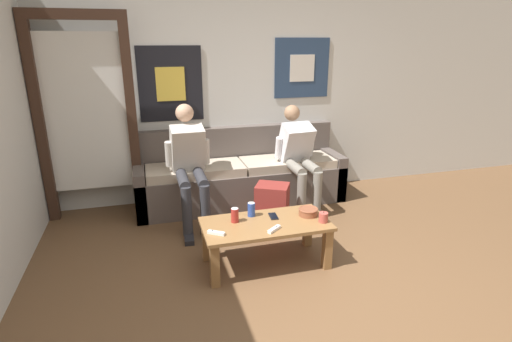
{
  "coord_description": "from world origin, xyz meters",
  "views": [
    {
      "loc": [
        -1.19,
        -2.07,
        1.86
      ],
      "look_at": [
        -0.2,
        1.39,
        0.68
      ],
      "focal_mm": 28.0,
      "sensor_mm": 36.0,
      "label": 1
    }
  ],
  "objects_px": {
    "drink_can_red": "(235,215)",
    "game_controller_near_left": "(216,233)",
    "person_seated_adult": "(189,161)",
    "backpack": "(272,208)",
    "pillar_candle": "(323,217)",
    "couch": "(241,178)",
    "coffee_table": "(266,230)",
    "person_seated_teen": "(299,154)",
    "game_controller_near_right": "(274,229)",
    "ceramic_bowl": "(308,211)",
    "drink_can_blue": "(251,209)",
    "cell_phone": "(273,216)"
  },
  "relations": [
    {
      "from": "coffee_table",
      "to": "ceramic_bowl",
      "type": "height_order",
      "value": "ceramic_bowl"
    },
    {
      "from": "couch",
      "to": "coffee_table",
      "type": "height_order",
      "value": "couch"
    },
    {
      "from": "drink_can_red",
      "to": "couch",
      "type": "bearing_deg",
      "value": 74.03
    },
    {
      "from": "backpack",
      "to": "ceramic_bowl",
      "type": "height_order",
      "value": "backpack"
    },
    {
      "from": "coffee_table",
      "to": "person_seated_adult",
      "type": "xyz_separation_m",
      "value": [
        -0.5,
        1.06,
        0.35
      ]
    },
    {
      "from": "game_controller_near_left",
      "to": "cell_phone",
      "type": "xyz_separation_m",
      "value": [
        0.54,
        0.19,
        -0.01
      ]
    },
    {
      "from": "drink_can_red",
      "to": "game_controller_near_left",
      "type": "xyz_separation_m",
      "value": [
        -0.2,
        -0.18,
        -0.05
      ]
    },
    {
      "from": "game_controller_near_right",
      "to": "drink_can_red",
      "type": "bearing_deg",
      "value": 137.56
    },
    {
      "from": "game_controller_near_left",
      "to": "couch",
      "type": "bearing_deg",
      "value": 69.15
    },
    {
      "from": "backpack",
      "to": "ceramic_bowl",
      "type": "xyz_separation_m",
      "value": [
        0.13,
        -0.62,
        0.21
      ]
    },
    {
      "from": "couch",
      "to": "person_seated_adult",
      "type": "distance_m",
      "value": 0.81
    },
    {
      "from": "backpack",
      "to": "pillar_candle",
      "type": "bearing_deg",
      "value": -75.45
    },
    {
      "from": "drink_can_red",
      "to": "person_seated_adult",
      "type": "bearing_deg",
      "value": 104.54
    },
    {
      "from": "drink_can_blue",
      "to": "game_controller_near_left",
      "type": "height_order",
      "value": "drink_can_blue"
    },
    {
      "from": "couch",
      "to": "game_controller_near_left",
      "type": "bearing_deg",
      "value": -110.85
    },
    {
      "from": "pillar_candle",
      "to": "ceramic_bowl",
      "type": "bearing_deg",
      "value": 113.08
    },
    {
      "from": "couch",
      "to": "drink_can_red",
      "type": "height_order",
      "value": "couch"
    },
    {
      "from": "ceramic_bowl",
      "to": "cell_phone",
      "type": "xyz_separation_m",
      "value": [
        -0.31,
        0.05,
        -0.03
      ]
    },
    {
      "from": "cell_phone",
      "to": "person_seated_adult",
      "type": "bearing_deg",
      "value": 121.76
    },
    {
      "from": "person_seated_teen",
      "to": "game_controller_near_left",
      "type": "xyz_separation_m",
      "value": [
        -1.17,
        -1.19,
        -0.24
      ]
    },
    {
      "from": "person_seated_adult",
      "to": "cell_phone",
      "type": "relative_size",
      "value": 8.71
    },
    {
      "from": "person_seated_adult",
      "to": "drink_can_red",
      "type": "xyz_separation_m",
      "value": [
        0.25,
        -0.98,
        -0.22
      ]
    },
    {
      "from": "couch",
      "to": "game_controller_near_right",
      "type": "distance_m",
      "value": 1.59
    },
    {
      "from": "pillar_candle",
      "to": "game_controller_near_right",
      "type": "bearing_deg",
      "value": -174.88
    },
    {
      "from": "ceramic_bowl",
      "to": "drink_can_red",
      "type": "bearing_deg",
      "value": 176.09
    },
    {
      "from": "ceramic_bowl",
      "to": "person_seated_adult",
      "type": "bearing_deg",
      "value": 131.59
    },
    {
      "from": "backpack",
      "to": "drink_can_blue",
      "type": "xyz_separation_m",
      "value": [
        -0.35,
        -0.49,
        0.23
      ]
    },
    {
      "from": "drink_can_blue",
      "to": "coffee_table",
      "type": "bearing_deg",
      "value": -63.17
    },
    {
      "from": "person_seated_adult",
      "to": "game_controller_near_right",
      "type": "height_order",
      "value": "person_seated_adult"
    },
    {
      "from": "person_seated_teen",
      "to": "game_controller_near_right",
      "type": "bearing_deg",
      "value": -119.3
    },
    {
      "from": "backpack",
      "to": "person_seated_adult",
      "type": "bearing_deg",
      "value": 152.39
    },
    {
      "from": "pillar_candle",
      "to": "game_controller_near_right",
      "type": "xyz_separation_m",
      "value": [
        -0.45,
        -0.04,
        -0.03
      ]
    },
    {
      "from": "pillar_candle",
      "to": "drink_can_red",
      "type": "xyz_separation_m",
      "value": [
        -0.72,
        0.21,
        0.02
      ]
    },
    {
      "from": "game_controller_near_left",
      "to": "cell_phone",
      "type": "relative_size",
      "value": 0.97
    },
    {
      "from": "backpack",
      "to": "drink_can_red",
      "type": "relative_size",
      "value": 3.78
    },
    {
      "from": "coffee_table",
      "to": "game_controller_near_left",
      "type": "bearing_deg",
      "value": -167.58
    },
    {
      "from": "game_controller_near_left",
      "to": "backpack",
      "type": "bearing_deg",
      "value": 46.49
    },
    {
      "from": "cell_phone",
      "to": "person_seated_teen",
      "type": "bearing_deg",
      "value": 57.91
    },
    {
      "from": "person_seated_teen",
      "to": "backpack",
      "type": "distance_m",
      "value": 0.76
    },
    {
      "from": "drink_can_red",
      "to": "game_controller_near_right",
      "type": "height_order",
      "value": "drink_can_red"
    },
    {
      "from": "ceramic_bowl",
      "to": "pillar_candle",
      "type": "relative_size",
      "value": 1.83
    },
    {
      "from": "pillar_candle",
      "to": "cell_phone",
      "type": "distance_m",
      "value": 0.43
    },
    {
      "from": "person_seated_teen",
      "to": "game_controller_near_right",
      "type": "distance_m",
      "value": 1.46
    },
    {
      "from": "drink_can_red",
      "to": "game_controller_near_left",
      "type": "height_order",
      "value": "drink_can_red"
    },
    {
      "from": "person_seated_adult",
      "to": "backpack",
      "type": "relative_size",
      "value": 2.63
    },
    {
      "from": "person_seated_adult",
      "to": "ceramic_bowl",
      "type": "height_order",
      "value": "person_seated_adult"
    },
    {
      "from": "couch",
      "to": "cell_phone",
      "type": "height_order",
      "value": "couch"
    },
    {
      "from": "cell_phone",
      "to": "pillar_candle",
      "type": "bearing_deg",
      "value": -29.67
    },
    {
      "from": "game_controller_near_left",
      "to": "game_controller_near_right",
      "type": "bearing_deg",
      "value": -8.02
    },
    {
      "from": "person_seated_adult",
      "to": "person_seated_teen",
      "type": "xyz_separation_m",
      "value": [
        1.23,
        0.04,
        -0.03
      ]
    }
  ]
}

